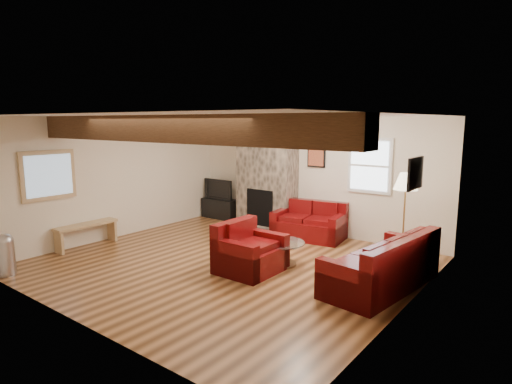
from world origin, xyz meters
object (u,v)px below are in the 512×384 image
tv_cabinet (221,208)px  coffee_table (280,253)px  armchair_red (251,247)px  television (220,189)px  loveseat (309,221)px  sofa_three (381,261)px  floor_lamp (406,186)px

tv_cabinet → coffee_table: bearing=-32.5°
armchair_red → coffee_table: armchair_red is taller
tv_cabinet → television: bearing=0.0°
armchair_red → tv_cabinet: 3.97m
coffee_table → television: (-3.20, 2.04, 0.54)m
loveseat → coffee_table: (0.47, -1.74, -0.18)m
television → armchair_red: bearing=-40.9°
sofa_three → floor_lamp: floor_lamp is taller
tv_cabinet → floor_lamp: floor_lamp is taller
tv_cabinet → armchair_red: bearing=-40.9°
sofa_three → loveseat: sofa_three is taller
loveseat → floor_lamp: bearing=-19.6°
armchair_red → floor_lamp: bearing=-43.9°
coffee_table → television: television is taller
loveseat → tv_cabinet: size_ratio=1.46×
sofa_three → tv_cabinet: bearing=-104.3°
television → floor_lamp: size_ratio=0.56×
sofa_three → tv_cabinet: 5.31m
coffee_table → floor_lamp: 2.38m
coffee_table → loveseat: bearing=105.1°
sofa_three → floor_lamp: bearing=-167.3°
floor_lamp → loveseat: bearing=169.0°
sofa_three → tv_cabinet: (-4.93, 1.96, -0.16)m
armchair_red → television: 3.98m
loveseat → floor_lamp: 2.33m
tv_cabinet → floor_lamp: bearing=-8.3°
sofa_three → armchair_red: 2.03m
armchair_red → coffee_table: (0.20, 0.56, -0.20)m
loveseat → coffee_table: bearing=-83.5°
sofa_three → floor_lamp: size_ratio=1.32×
armchair_red → tv_cabinet: armchair_red is taller
loveseat → television: television is taller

